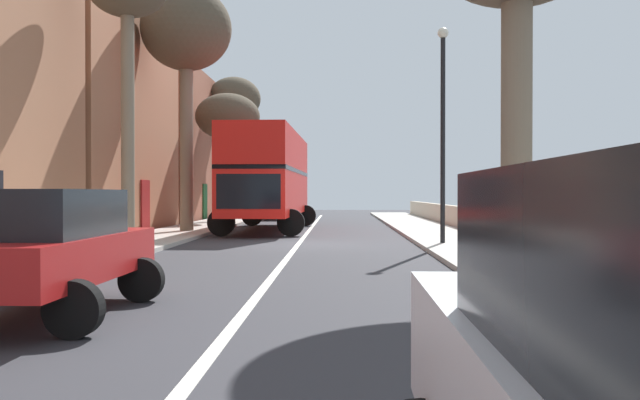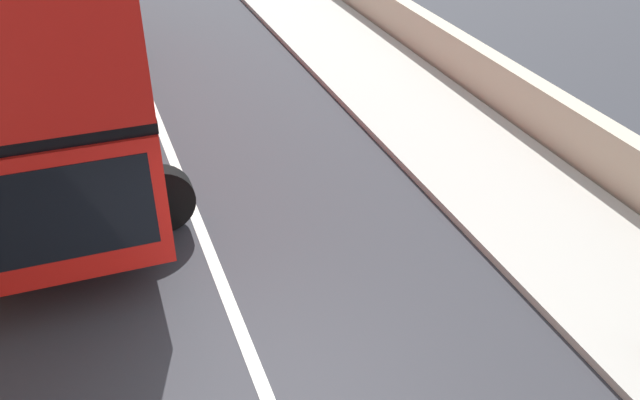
# 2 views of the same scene
# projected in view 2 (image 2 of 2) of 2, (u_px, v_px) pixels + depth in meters

# --- Properties ---
(double_decker_bus) EXTENTS (3.72, 11.29, 4.06)m
(double_decker_bus) POSITION_uv_depth(u_px,v_px,m) (37.00, 6.00, 11.42)
(double_decker_bus) COLOR red
(double_decker_bus) RESTS_ON ground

